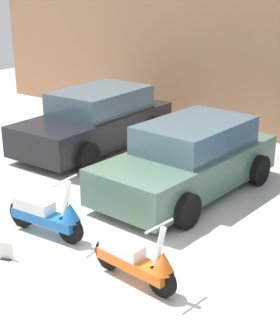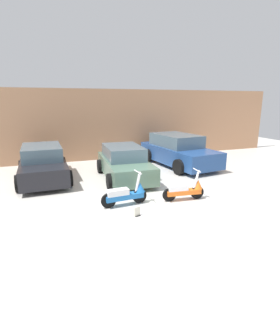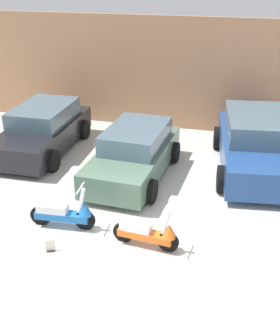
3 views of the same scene
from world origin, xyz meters
name	(u,v)px [view 2 (image 2 of 3)]	position (x,y,z in m)	size (l,w,h in m)	color
ground_plane	(177,206)	(0.00, 0.00, 0.00)	(28.00, 28.00, 0.00)	silver
wall_back	(114,125)	(0.00, 7.16, 1.82)	(19.60, 0.12, 3.64)	tan
scooter_front_left	(126,194)	(-1.39, 0.58, 0.35)	(1.44, 0.52, 1.00)	black
scooter_front_right	(185,190)	(0.48, 0.35, 0.34)	(1.37, 0.49, 0.96)	black
car_rear_left	(43,164)	(-3.68, 4.28, 0.64)	(1.95, 3.96, 1.33)	black
car_rear_center	(124,163)	(-0.62, 3.34, 0.62)	(2.00, 3.88, 1.29)	#51705B
car_rear_right	(178,151)	(2.45, 4.56, 0.71)	(2.52, 4.57, 1.49)	navy
placard_near_left_scooter	(137,212)	(-1.35, -0.26, 0.11)	(0.20, 0.17, 0.26)	black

